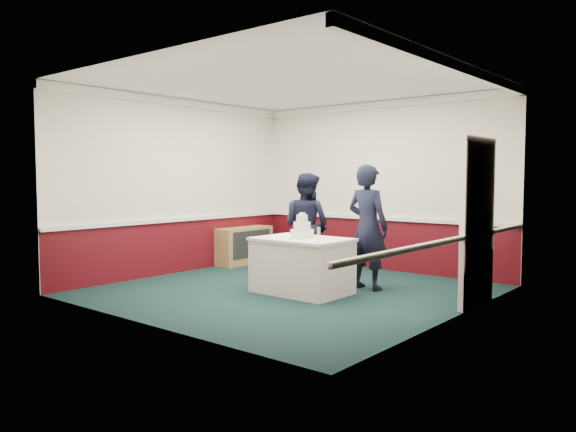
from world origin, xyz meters
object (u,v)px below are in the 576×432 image
Objects in this scene: person_man at (306,226)px; person_woman at (368,227)px; cake_table at (302,265)px; sideboard at (244,245)px; cake_knife at (292,239)px; champagne_flute at (319,232)px; wedding_cake at (302,230)px.

person_man is 0.93× the size of person_woman.
cake_table is 0.77× the size of person_man.
sideboard is at bearing -6.53° from person_woman.
cake_knife is at bearing 63.98° from person_woman.
champagne_flute is at bearing -29.37° from sideboard.
cake_table is 1.14m from person_woman.
cake_knife is at bearing -98.53° from cake_table.
person_man reaches higher than cake_table.
cake_table is at bearing 78.12° from cake_knife.
champagne_flute is at bearing -29.25° from wedding_cake.
sideboard is at bearing 143.60° from cake_knife.
cake_table is 0.44m from cake_knife.
champagne_flute is 0.12× the size of person_man.
person_man reaches higher than cake_knife.
person_man is at bearing -14.02° from sideboard.
cake_knife is 0.55m from champagne_flute.
cake_table reaches higher than sideboard.
sideboard is 5.45× the size of cake_knife.
sideboard is 5.85× the size of champagne_flute.
wedding_cake is at bearing 59.77° from person_woman.
person_woman is at bearing 55.66° from cake_table.
cake_table is 0.72× the size of person_woman.
champagne_flute reaches higher than cake_table.
person_woman is at bearing 55.66° from wedding_cake.
sideboard is 0.65× the size of person_woman.
champagne_flute is (0.50, -0.28, 0.03)m from wedding_cake.
cake_table is 0.50m from wedding_cake.
sideboard is 3.30× the size of wedding_cake.
person_man is at bearing 133.20° from champagne_flute.
champagne_flute is 1.12m from person_woman.
person_woman is (3.09, -0.58, 0.57)m from sideboard.
cake_knife reaches higher than cake_table.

